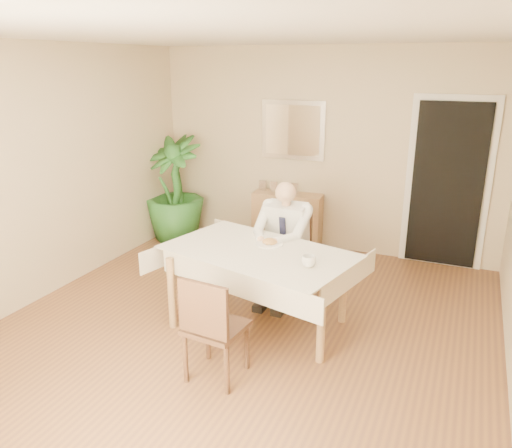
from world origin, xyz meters
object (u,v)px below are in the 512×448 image
at_px(dining_table, 258,259).
at_px(sideboard, 287,220).
at_px(chair_near, 211,324).
at_px(seated_man, 281,237).
at_px(coffee_mug, 309,261).
at_px(chair_far, 290,247).
at_px(potted_palm, 174,189).

xyz_separation_m(dining_table, sideboard, (-0.49, 2.13, -0.30)).
distance_m(dining_table, chair_near, 0.97).
xyz_separation_m(chair_near, seated_man, (-0.02, 1.55, 0.19)).
distance_m(chair_near, seated_man, 1.56).
bearing_deg(chair_near, coffee_mug, 61.89).
xyz_separation_m(chair_near, sideboard, (-0.52, 3.09, -0.13)).
bearing_deg(seated_man, sideboard, 107.85).
distance_m(chair_far, chair_near, 1.84).
bearing_deg(dining_table, sideboard, 116.82).
relative_size(seated_man, potted_palm, 0.86).
bearing_deg(potted_palm, chair_far, -24.07).
height_order(chair_far, chair_near, chair_near).
bearing_deg(dining_table, chair_far, 103.74).
height_order(chair_far, coffee_mug, chair_far).
bearing_deg(dining_table, coffee_mug, -4.02).
distance_m(chair_near, coffee_mug, 0.99).
height_order(dining_table, seated_man, seated_man).
distance_m(coffee_mug, sideboard, 2.56).
distance_m(coffee_mug, potted_palm, 3.24).
bearing_deg(chair_far, chair_near, -86.89).
distance_m(dining_table, seated_man, 0.59).
height_order(dining_table, chair_near, chair_near).
distance_m(chair_far, sideboard, 1.35).
height_order(chair_far, sideboard, chair_far).
bearing_deg(dining_table, chair_near, -75.01).
xyz_separation_m(chair_far, coffee_mug, (0.53, -1.05, 0.32)).
bearing_deg(seated_man, coffee_mug, -55.08).
height_order(dining_table, sideboard, dining_table).
bearing_deg(dining_table, seated_man, 103.74).
xyz_separation_m(chair_far, sideboard, (-0.49, 1.25, -0.12)).
bearing_deg(chair_near, seated_man, 95.68).
relative_size(chair_far, seated_man, 0.69).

